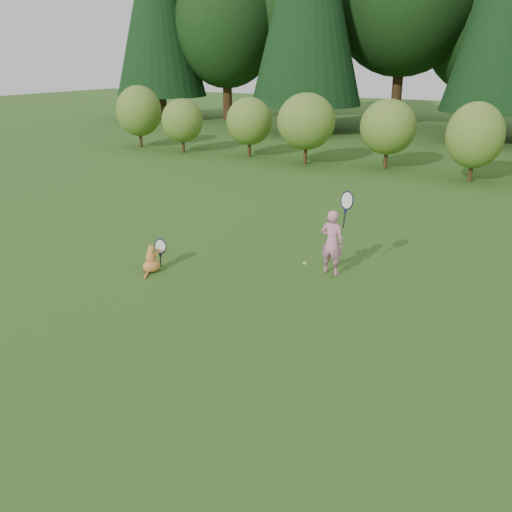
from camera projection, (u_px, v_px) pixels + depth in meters
The scene contains 5 objects.
ground at pixel (223, 306), 9.83m from camera, with size 100.00×100.00×0.00m, color #2C5217.
shrub_row at pixel (424, 136), 19.99m from camera, with size 28.00×3.00×2.80m, color #506C21, non-canonical shape.
child at pixel (332, 241), 11.07m from camera, with size 0.72×0.43×1.93m.
cat at pixel (152, 258), 11.32m from camera, with size 0.39×0.70×0.76m.
tennis_ball at pixel (305, 263), 10.16m from camera, with size 0.07×0.07×0.07m.
Camera 1 is at (4.98, -7.50, 4.08)m, focal length 40.00 mm.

